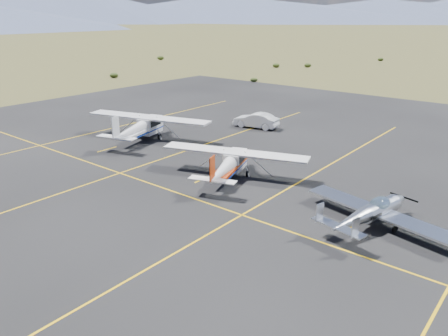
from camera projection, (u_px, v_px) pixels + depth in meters
ground at (322, 192)px, 28.25m from camera, size 1600.00×1600.00×0.00m
apron at (236, 169)px, 32.39m from camera, size 72.00×72.00×0.02m
aircraft_low_wing at (372, 212)px, 23.32m from camera, size 6.42×8.82×1.91m
aircraft_cessna at (230, 163)px, 29.97m from camera, size 7.28×10.40×2.67m
aircraft_plain at (141, 127)px, 38.92m from camera, size 8.06×12.00×3.05m
sedan at (256, 120)px, 43.68m from camera, size 2.37×4.74×1.49m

